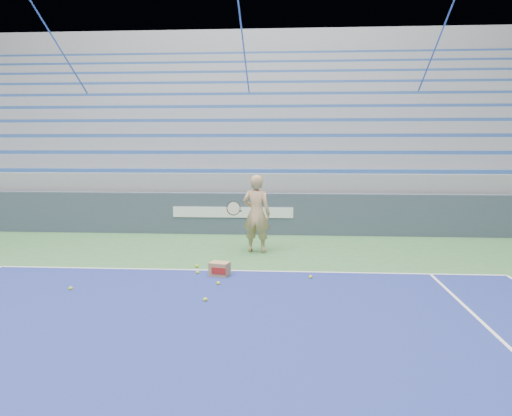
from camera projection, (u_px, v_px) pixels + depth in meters
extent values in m
cube|color=white|center=(210.00, 270.00, 9.48)|extent=(10.97, 0.05, 0.00)
cube|color=#364253|center=(233.00, 213.00, 13.37)|extent=(30.00, 0.30, 1.10)
cube|color=white|center=(233.00, 212.00, 13.21)|extent=(3.20, 0.02, 0.28)
cube|color=gray|center=(248.00, 196.00, 17.87)|extent=(30.00, 8.50, 1.10)
cube|color=gray|center=(248.00, 174.00, 17.77)|extent=(30.00, 8.50, 0.50)
cube|color=#284D93|center=(236.00, 171.00, 13.90)|extent=(29.60, 0.42, 0.11)
cube|color=gray|center=(249.00, 159.00, 18.13)|extent=(30.00, 7.65, 0.50)
cube|color=#284D93|center=(239.00, 152.00, 14.68)|extent=(29.60, 0.42, 0.11)
cube|color=gray|center=(250.00, 145.00, 18.49)|extent=(30.00, 6.80, 0.50)
cube|color=#284D93|center=(242.00, 136.00, 15.45)|extent=(29.60, 0.42, 0.11)
cube|color=gray|center=(251.00, 132.00, 18.84)|extent=(30.00, 5.95, 0.50)
cube|color=#284D93|center=(244.00, 121.00, 16.23)|extent=(29.60, 0.42, 0.11)
cube|color=gray|center=(251.00, 119.00, 19.20)|extent=(30.00, 5.10, 0.50)
cube|color=#284D93|center=(246.00, 107.00, 17.01)|extent=(29.60, 0.42, 0.11)
cube|color=gray|center=(252.00, 107.00, 19.56)|extent=(30.00, 4.25, 0.50)
cube|color=#284D93|center=(249.00, 94.00, 17.79)|extent=(29.60, 0.42, 0.11)
cube|color=gray|center=(253.00, 95.00, 19.91)|extent=(30.00, 3.40, 0.50)
cube|color=#284D93|center=(250.00, 83.00, 18.56)|extent=(29.60, 0.42, 0.11)
cube|color=gray|center=(254.00, 83.00, 20.27)|extent=(30.00, 2.55, 0.50)
cube|color=#284D93|center=(252.00, 72.00, 19.34)|extent=(29.60, 0.42, 0.11)
cube|color=gray|center=(255.00, 72.00, 20.63)|extent=(30.00, 1.70, 0.50)
cube|color=#284D93|center=(254.00, 63.00, 20.12)|extent=(29.60, 0.42, 0.11)
cube|color=gray|center=(255.00, 61.00, 20.98)|extent=(30.00, 0.85, 0.50)
cube|color=#284D93|center=(255.00, 54.00, 20.90)|extent=(29.60, 0.42, 0.11)
cube|color=gray|center=(257.00, 115.00, 21.98)|extent=(31.00, 0.40, 7.30)
cylinder|color=#2F4EA6|center=(80.00, 82.00, 17.77)|extent=(0.05, 8.53, 5.04)
cylinder|color=#2F4EA6|center=(248.00, 80.00, 17.36)|extent=(0.05, 8.53, 5.04)
cylinder|color=#2F4EA6|center=(423.00, 79.00, 16.95)|extent=(0.05, 8.53, 5.04)
imported|color=tan|center=(256.00, 214.00, 11.03)|extent=(0.71, 0.54, 1.73)
cylinder|color=black|center=(240.00, 211.00, 10.80)|extent=(0.12, 0.27, 0.08)
cylinder|color=beige|center=(233.00, 208.00, 10.52)|extent=(0.29, 0.16, 0.28)
torus|color=black|center=(233.00, 208.00, 10.52)|extent=(0.31, 0.18, 0.30)
cube|color=#A67D50|center=(220.00, 269.00, 9.10)|extent=(0.40, 0.34, 0.26)
cube|color=#B21E19|center=(219.00, 271.00, 8.96)|extent=(0.27, 0.08, 0.12)
sphere|color=#C0D82C|center=(218.00, 283.00, 8.51)|extent=(0.07, 0.07, 0.07)
sphere|color=#C0D82C|center=(197.00, 272.00, 9.23)|extent=(0.07, 0.07, 0.07)
sphere|color=#C0D82C|center=(205.00, 300.00, 7.62)|extent=(0.07, 0.07, 0.07)
sphere|color=#C0D82C|center=(311.00, 277.00, 8.91)|extent=(0.07, 0.07, 0.07)
sphere|color=#C0D82C|center=(197.00, 266.00, 9.73)|extent=(0.07, 0.07, 0.07)
sphere|color=#C0D82C|center=(71.00, 289.00, 8.20)|extent=(0.07, 0.07, 0.07)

